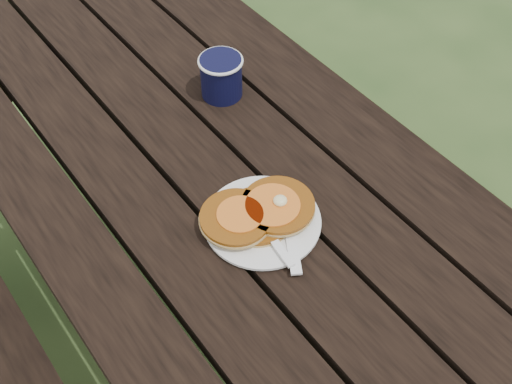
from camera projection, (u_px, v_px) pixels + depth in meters
ground at (229, 352)px, 1.85m from camera, size 60.00×60.00×0.00m
picnic_table at (224, 283)px, 1.57m from camera, size 1.36×1.80×0.75m
plate at (262, 222)px, 1.20m from camera, size 0.23×0.23×0.01m
pancake_stack at (258, 212)px, 1.19m from camera, size 0.22×0.16×0.04m
knife at (290, 233)px, 1.18m from camera, size 0.11×0.16×0.00m
fork at (276, 244)px, 1.15m from camera, size 0.05×0.16×0.01m
coffee_cup at (221, 75)px, 1.40m from camera, size 0.10×0.10×0.10m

